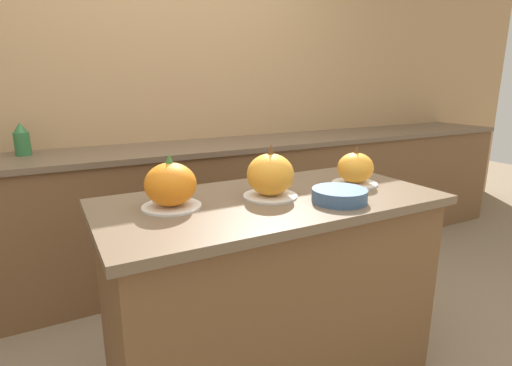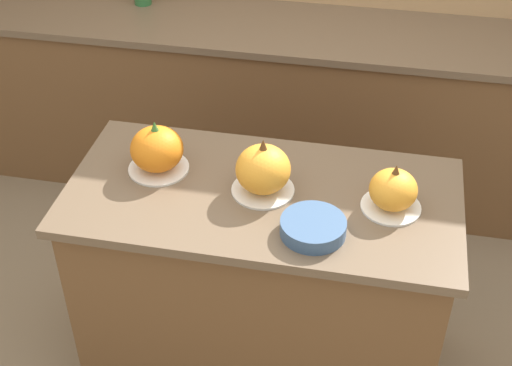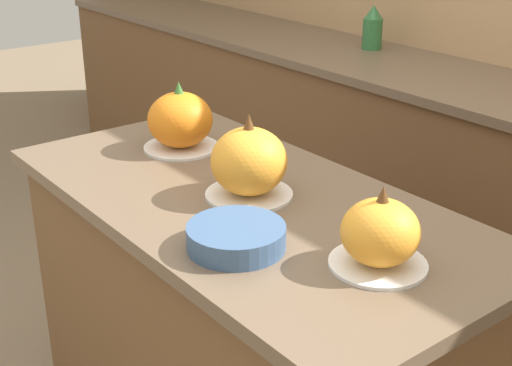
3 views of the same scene
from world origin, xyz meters
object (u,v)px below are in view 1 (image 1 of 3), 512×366
object	(u,v)px
bottle_tall	(22,140)
pumpkin_cake_right	(355,169)
pumpkin_cake_left	(171,186)
pumpkin_cake_center	(270,176)
mixing_bowl	(339,195)

from	to	relation	value
bottle_tall	pumpkin_cake_right	bearing A→B (deg)	-46.20
pumpkin_cake_left	bottle_tall	distance (m)	1.40
pumpkin_cake_left	bottle_tall	size ratio (longest dim) A/B	1.13
pumpkin_cake_left	pumpkin_cake_right	world-z (taller)	pumpkin_cake_left
pumpkin_cake_center	mixing_bowl	bearing A→B (deg)	-43.04
pumpkin_cake_left	pumpkin_cake_center	size ratio (longest dim) A/B	1.00
bottle_tall	mixing_bowl	xyz separation A→B (m)	(1.08, -1.55, -0.09)
pumpkin_cake_center	bottle_tall	xyz separation A→B (m)	(-0.88, 1.36, 0.03)
pumpkin_cake_left	mixing_bowl	distance (m)	0.63
pumpkin_cake_right	pumpkin_cake_center	bearing A→B (deg)	179.13
bottle_tall	mixing_bowl	size ratio (longest dim) A/B	0.91
pumpkin_cake_right	mixing_bowl	distance (m)	0.30
pumpkin_cake_left	pumpkin_cake_center	distance (m)	0.39
pumpkin_cake_left	bottle_tall	xyz separation A→B (m)	(-0.49, 1.31, 0.04)
pumpkin_cake_right	mixing_bowl	world-z (taller)	pumpkin_cake_right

